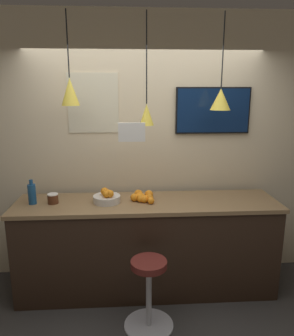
% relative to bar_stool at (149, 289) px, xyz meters
% --- Properties ---
extents(ground_plane, '(14.00, 14.00, 0.00)m').
position_rel_bar_stool_xyz_m(ground_plane, '(0.02, -0.05, -0.38)').
color(ground_plane, '#33302D').
extents(back_wall, '(8.00, 0.06, 2.90)m').
position_rel_bar_stool_xyz_m(back_wall, '(0.02, 1.03, 1.07)').
color(back_wall, beige).
rests_on(back_wall, ground_plane).
extents(service_counter, '(2.67, 0.66, 0.99)m').
position_rel_bar_stool_xyz_m(service_counter, '(0.02, 0.59, 0.11)').
color(service_counter, black).
rests_on(service_counter, ground_plane).
extents(bar_stool, '(0.45, 0.45, 0.66)m').
position_rel_bar_stool_xyz_m(bar_stool, '(0.00, 0.00, 0.00)').
color(bar_stool, '#B7B7BC').
rests_on(bar_stool, ground_plane).
extents(fruit_bowl, '(0.27, 0.27, 0.15)m').
position_rel_bar_stool_xyz_m(fruit_bowl, '(-0.38, 0.59, 0.66)').
color(fruit_bowl, beige).
rests_on(fruit_bowl, service_counter).
extents(orange_pile, '(0.24, 0.27, 0.09)m').
position_rel_bar_stool_xyz_m(orange_pile, '(-0.03, 0.62, 0.65)').
color(orange_pile, orange).
rests_on(orange_pile, service_counter).
extents(juice_bottle, '(0.08, 0.08, 0.25)m').
position_rel_bar_stool_xyz_m(juice_bottle, '(-1.12, 0.60, 0.71)').
color(juice_bottle, navy).
rests_on(juice_bottle, service_counter).
extents(spread_jar, '(0.11, 0.11, 0.10)m').
position_rel_bar_stool_xyz_m(spread_jar, '(-0.92, 0.60, 0.66)').
color(spread_jar, '#562D19').
rests_on(spread_jar, service_counter).
extents(pendant_lamp_left, '(0.17, 0.17, 0.85)m').
position_rel_bar_stool_xyz_m(pendant_lamp_left, '(-0.70, 0.65, 1.70)').
color(pendant_lamp_left, black).
extents(pendant_lamp_middle, '(0.14, 0.14, 1.05)m').
position_rel_bar_stool_xyz_m(pendant_lamp_middle, '(0.02, 0.65, 1.49)').
color(pendant_lamp_middle, black).
extents(pendant_lamp_right, '(0.20, 0.20, 0.90)m').
position_rel_bar_stool_xyz_m(pendant_lamp_right, '(0.74, 0.65, 1.62)').
color(pendant_lamp_right, black).
extents(mounted_tv, '(0.81, 0.04, 0.50)m').
position_rel_bar_stool_xyz_m(mounted_tv, '(0.76, 0.98, 1.49)').
color(mounted_tv, black).
extents(hanging_menu_board, '(0.24, 0.01, 0.17)m').
position_rel_bar_stool_xyz_m(hanging_menu_board, '(-0.13, 0.34, 1.34)').
color(hanging_menu_board, white).
extents(wall_poster, '(0.53, 0.01, 0.62)m').
position_rel_bar_stool_xyz_m(wall_poster, '(-0.52, 1.00, 1.57)').
color(wall_poster, beige).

